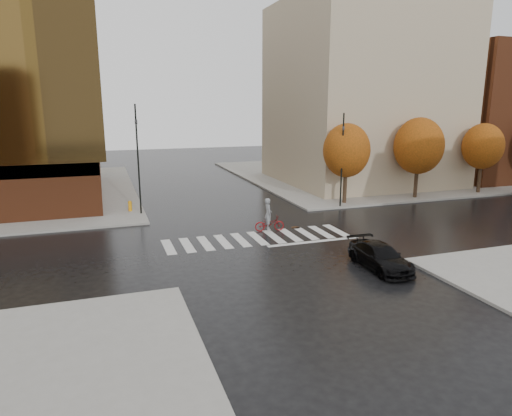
{
  "coord_description": "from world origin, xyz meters",
  "views": [
    {
      "loc": [
        -8.88,
        -25.2,
        8.19
      ],
      "look_at": [
        -0.19,
        0.25,
        2.0
      ],
      "focal_mm": 32.0,
      "sensor_mm": 36.0,
      "label": 1
    }
  ],
  "objects_px": {
    "traffic_light_nw": "(138,151)",
    "fire_hydrant": "(130,205)",
    "sedan": "(380,257)",
    "traffic_light_ne": "(342,154)",
    "cyclist": "(269,220)"
  },
  "relations": [
    {
      "from": "traffic_light_nw",
      "to": "fire_hydrant",
      "type": "xyz_separation_m",
      "value": [
        -0.72,
        1.0,
        -4.2
      ]
    },
    {
      "from": "sedan",
      "to": "traffic_light_nw",
      "type": "xyz_separation_m",
      "value": [
        -10.43,
        15.53,
        4.17
      ]
    },
    {
      "from": "sedan",
      "to": "traffic_light_ne",
      "type": "relative_size",
      "value": 0.59
    },
    {
      "from": "traffic_light_nw",
      "to": "traffic_light_ne",
      "type": "relative_size",
      "value": 1.09
    },
    {
      "from": "traffic_light_nw",
      "to": "traffic_light_ne",
      "type": "height_order",
      "value": "traffic_light_nw"
    },
    {
      "from": "cyclist",
      "to": "fire_hydrant",
      "type": "height_order",
      "value": "cyclist"
    },
    {
      "from": "sedan",
      "to": "cyclist",
      "type": "xyz_separation_m",
      "value": [
        -2.88,
        8.34,
        0.12
      ]
    },
    {
      "from": "sedan",
      "to": "fire_hydrant",
      "type": "height_order",
      "value": "sedan"
    },
    {
      "from": "cyclist",
      "to": "fire_hydrant",
      "type": "bearing_deg",
      "value": 52.76
    },
    {
      "from": "traffic_light_ne",
      "to": "fire_hydrant",
      "type": "relative_size",
      "value": 9.05
    },
    {
      "from": "sedan",
      "to": "traffic_light_nw",
      "type": "distance_m",
      "value": 19.16
    },
    {
      "from": "sedan",
      "to": "cyclist",
      "type": "height_order",
      "value": "cyclist"
    },
    {
      "from": "fire_hydrant",
      "to": "cyclist",
      "type": "bearing_deg",
      "value": -44.73
    },
    {
      "from": "cyclist",
      "to": "traffic_light_nw",
      "type": "xyz_separation_m",
      "value": [
        -7.55,
        7.19,
        4.05
      ]
    },
    {
      "from": "sedan",
      "to": "cyclist",
      "type": "bearing_deg",
      "value": 109.79
    }
  ]
}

